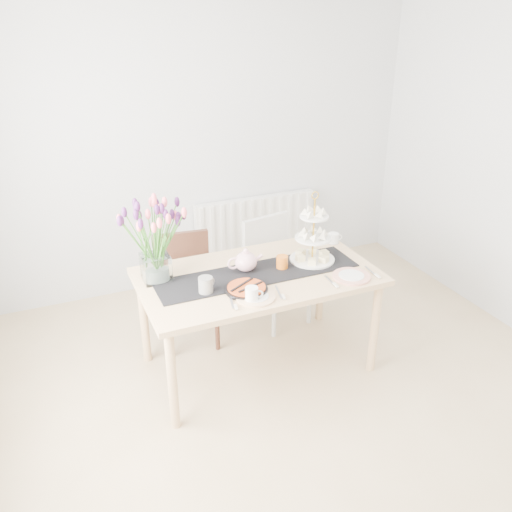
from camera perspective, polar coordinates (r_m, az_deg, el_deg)
name	(u,v)px	position (r m, az deg, el deg)	size (l,w,h in m)	color
room_shell	(333,237)	(2.90, 8.10, 2.03)	(4.50, 4.50, 4.50)	tan
radiator	(255,227)	(5.23, -0.07, 3.07)	(1.20, 0.08, 0.60)	white
dining_table	(258,284)	(3.71, 0.18, -2.95)	(1.60, 0.90, 0.75)	tan
chair_brown	(185,281)	(4.18, -7.44, -2.59)	(0.46, 0.46, 0.85)	#391D15
chair_white	(273,262)	(4.41, 1.85, -0.65)	(0.50, 0.50, 0.87)	silver
table_runner	(258,273)	(3.68, 0.19, -1.84)	(1.40, 0.35, 0.01)	black
tulip_vase	(153,230)	(3.51, -10.84, 2.74)	(0.65, 0.65, 0.56)	silver
cake_stand	(313,244)	(3.82, 6.00, 1.27)	(0.32, 0.32, 0.47)	gold
teapot	(246,262)	(3.68, -1.08, -0.58)	(0.24, 0.20, 0.16)	silver
cream_jug	(333,238)	(4.17, 8.13, 1.86)	(0.08, 0.08, 0.08)	white
tart_tin	(247,289)	(3.46, -1.00, -3.48)	(0.27, 0.27, 0.03)	black
mug_grey	(206,285)	(3.43, -5.32, -3.09)	(0.09, 0.09, 0.11)	slate
mug_white	(252,295)	(3.33, -0.46, -4.07)	(0.08, 0.08, 0.10)	white
mug_orange	(282,262)	(3.73, 2.76, -0.68)	(0.08, 0.08, 0.10)	orange
plate_left	(256,297)	(3.39, -0.05, -4.34)	(0.25, 0.25, 0.01)	white
plate_right	(351,276)	(3.69, 10.00, -2.12)	(0.26, 0.26, 0.01)	silver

